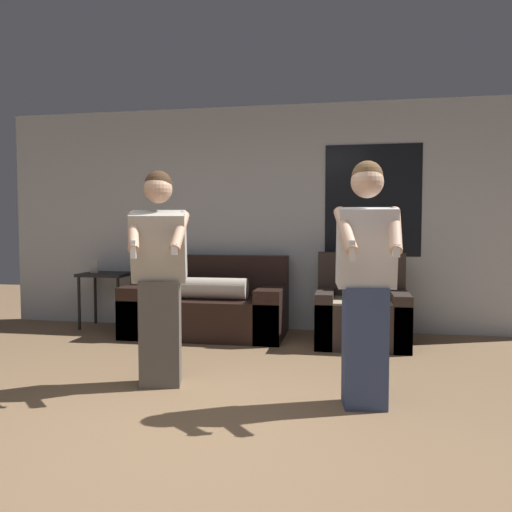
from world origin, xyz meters
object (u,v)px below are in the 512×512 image
side_table (106,281)px  person_left (159,278)px  person_right (366,282)px  couch (207,307)px  armchair (361,313)px

side_table → person_left: (1.50, -2.07, 0.27)m
side_table → person_right: size_ratio=0.49×
couch → armchair: bearing=-4.8°
side_table → person_right: 3.81m
couch → armchair: (1.74, -0.15, 0.01)m
couch → side_table: (-1.35, 0.18, 0.26)m
person_left → person_right: bearing=-7.0°
armchair → person_right: bearing=-91.2°
person_left → person_right: person_right is taller
couch → armchair: size_ratio=1.88×
person_left → armchair: bearing=47.6°
couch → person_left: person_left is taller
couch → person_left: 1.97m
side_table → person_right: bearing=-36.5°
person_left → person_right: size_ratio=0.99×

